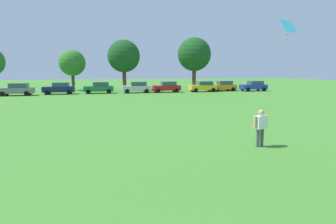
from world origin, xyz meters
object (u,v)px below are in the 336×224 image
Objects in this scene: parked_car_gray_0 at (17,89)px; tree_right at (124,56)px; parked_car_green_2 at (99,88)px; parked_car_red_4 at (167,87)px; tree_left at (72,63)px; parked_car_silver_3 at (137,87)px; tree_far_right at (194,55)px; adult_bystander at (261,125)px; parked_car_navy_1 at (59,88)px; kite at (288,27)px; parked_car_blue_7 at (254,86)px; parked_car_orange_6 at (223,86)px; parked_car_yellow_5 at (203,86)px.

tree_right reaches higher than parked_car_gray_0.
parked_car_red_4 is at bearing 177.84° from parked_car_green_2.
parked_car_red_4 is at bearing -28.08° from tree_left.
parked_car_red_4 is (21.12, 0.90, 0.00)m from parked_car_gray_0.
parked_car_gray_0 is 0.62× the size of tree_left.
parked_car_gray_0 is at bearing 6.76° from parked_car_green_2.
parked_car_gray_0 is at bearing 3.19° from parked_car_silver_3.
tree_far_right reaches higher than parked_car_gray_0.
parked_car_silver_3 is at bearing 176.23° from parked_car_green_2.
parked_car_gray_0 is 16.45m from parked_car_silver_3.
adult_bystander is 31.20m from parked_car_red_4.
tree_right is (9.73, 5.74, 4.91)m from parked_car_navy_1.
kite reaches higher than parked_car_blue_7.
tree_left is 21.03m from tree_far_right.
tree_far_right is (-8.60, 5.53, 5.29)m from parked_car_blue_7.
parked_car_gray_0 is 10.91m from parked_car_green_2.
parked_car_red_4 is 17.07m from tree_left.
tree_far_right reaches higher than parked_car_red_4.
tree_far_right is at bearing -50.74° from parked_car_orange_6.
parked_car_yellow_5 is (8.85, 30.71, -0.14)m from adult_bystander.
parked_car_navy_1 is at bearing -1.78° from parked_car_blue_7.
parked_car_yellow_5 is (21.76, -0.56, 0.00)m from parked_car_navy_1.
kite is 0.29× the size of parked_car_silver_3.
parked_car_navy_1 is at bearing -168.25° from parked_car_gray_0.
tree_far_right reaches higher than parked_car_blue_7.
adult_bystander is 0.39× the size of parked_car_yellow_5.
parked_car_green_2 is at bearing -0.10° from parked_car_orange_6.
tree_left reaches higher than parked_car_blue_7.
parked_car_navy_1 is at bearing -0.73° from parked_car_red_4.
tree_right is at bearing -99.63° from adult_bystander.
parked_car_yellow_5 is 0.50× the size of tree_right.
parked_car_green_2 is at bearing -91.39° from adult_bystander.
parked_car_yellow_5 is 3.85m from parked_car_orange_6.
parked_car_silver_3 is 1.00× the size of parked_car_yellow_5.
parked_car_yellow_5 is at bearing 10.63° from parked_car_orange_6.
parked_car_blue_7 is at bearing 177.39° from parked_car_green_2.
parked_car_orange_6 and parked_car_blue_7 have the same top height.
adult_bystander reaches higher than parked_car_green_2.
tree_far_right is at bearing -168.21° from parked_car_gray_0.
parked_car_orange_6 is 0.62× the size of tree_left.
parked_car_green_2 and parked_car_red_4 have the same top height.
parked_car_navy_1 is at bearing 1.94° from parked_car_green_2.
tree_right reaches higher than tree_left.
tree_right reaches higher than kite.
parked_car_yellow_5 is at bearing 78.62° from kite.
tree_far_right is (0.16, 5.14, 5.29)m from parked_car_yellow_5.
adult_bystander is at bearing 68.10° from parked_car_orange_6.
parked_car_red_4 is at bearing 90.66° from kite.
kite is at bearing 119.74° from parked_car_navy_1.
adult_bystander is 33.82m from parked_car_navy_1.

